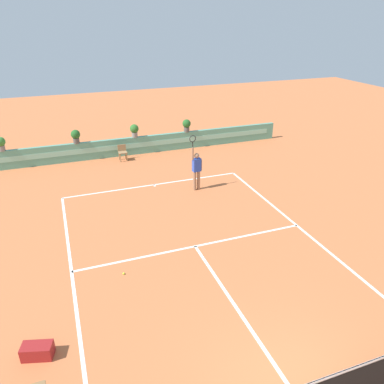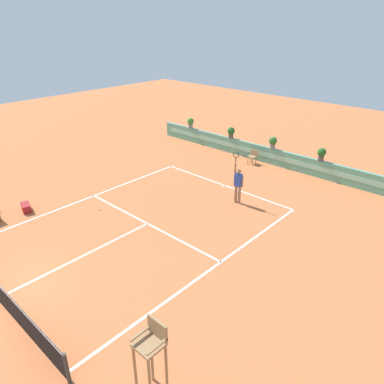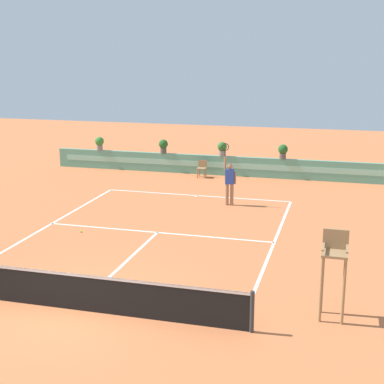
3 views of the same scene
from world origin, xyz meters
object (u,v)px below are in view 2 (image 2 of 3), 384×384
Objects in this scene: umpire_chair at (152,352)px; gear_bag at (26,208)px; tennis_player at (238,183)px; potted_plant_centre at (273,142)px; ball_kid_chair at (253,156)px; potted_plant_far_left at (191,122)px; potted_plant_left at (231,132)px; tennis_ball_near_baseline at (100,209)px; potted_plant_right at (322,153)px.

umpire_chair is 11.44m from gear_bag.
tennis_player is 3.57× the size of potted_plant_centre.
ball_kid_chair is 1.48m from potted_plant_centre.
potted_plant_far_left and potted_plant_left have the same top height.
tennis_ball_near_baseline is at bearing -104.45° from potted_plant_centre.
potted_plant_centre is at bearing 75.55° from tennis_ball_near_baseline.
umpire_chair reaches higher than potted_plant_left.
ball_kid_chair is 0.33× the size of tennis_player.
tennis_player reaches higher than gear_bag.
tennis_ball_near_baseline is 0.09× the size of potted_plant_far_left.
gear_bag is 3.41m from tennis_ball_near_baseline.
tennis_player is 3.57× the size of potted_plant_right.
potted_plant_far_left is at bearing 110.65° from tennis_ball_near_baseline.
gear_bag is at bearing -83.15° from potted_plant_far_left.
potted_plant_right is at bearing 0.00° from potted_plant_left.
potted_plant_centre is at bearing 0.00° from potted_plant_far_left.
ball_kid_chair reaches higher than tennis_ball_near_baseline.
potted_plant_left reaches higher than ball_kid_chair.
tennis_ball_near_baseline is at bearing -69.35° from potted_plant_far_left.
tennis_player is 6.68m from tennis_ball_near_baseline.
tennis_player reaches higher than ball_kid_chair.
potted_plant_right is (5.83, 10.67, 1.38)m from tennis_ball_near_baseline.
potted_plant_left is at bearing 92.14° from tennis_ball_near_baseline.
potted_plant_far_left is at bearing 180.00° from potted_plant_centre.
potted_plant_far_left is 6.77m from potted_plant_centre.
umpire_chair reaches higher than tennis_ball_near_baseline.
tennis_player is at bearing 47.52° from gear_bag.
tennis_ball_near_baseline is 12.24m from potted_plant_right.
umpire_chair is 2.96× the size of potted_plant_right.
tennis_ball_near_baseline is at bearing -118.64° from potted_plant_right.
gear_bag is at bearing -109.39° from ball_kid_chair.
tennis_player is at bearing -34.26° from potted_plant_far_left.
potted_plant_left is (-0.40, 10.67, 1.38)m from tennis_ball_near_baseline.
potted_plant_far_left is 1.00× the size of potted_plant_left.
gear_bag is 13.19m from potted_plant_far_left.
umpire_chair is at bearing -68.42° from potted_plant_centre.
tennis_ball_near_baseline is at bearing -100.68° from ball_kid_chair.
potted_plant_centre is (3.15, 0.00, 0.00)m from potted_plant_left.
tennis_ball_near_baseline is 11.49m from potted_plant_far_left.
potted_plant_far_left is at bearing 180.00° from potted_plant_right.
gear_bag is 10.29× the size of tennis_ball_near_baseline.
potted_plant_right and potted_plant_left have the same top height.
potted_plant_left is 3.15m from potted_plant_centre.
ball_kid_chair is at bearing 70.61° from gear_bag.
potted_plant_left is at bearing 121.12° from umpire_chair.
ball_kid_chair is 1.17× the size of potted_plant_left.
potted_plant_far_left is at bearing 130.14° from umpire_chair.
potted_plant_far_left is (-4.02, 10.67, 1.38)m from tennis_ball_near_baseline.
potted_plant_far_left and potted_plant_centre have the same top height.
potted_plant_centre is at bearing 68.23° from gear_bag.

